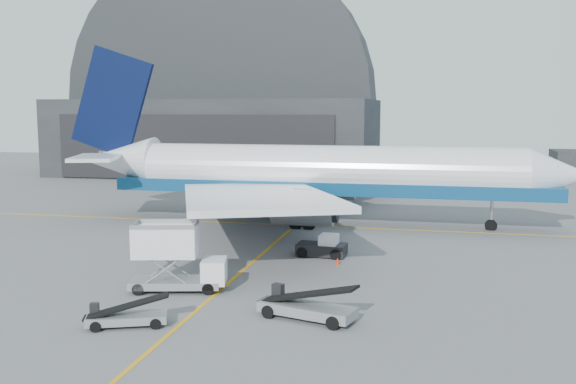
% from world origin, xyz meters
% --- Properties ---
extents(ground, '(200.00, 200.00, 0.00)m').
position_xyz_m(ground, '(0.00, 0.00, 0.00)').
color(ground, '#565659').
rests_on(ground, ground).
extents(taxi_lines, '(80.00, 42.12, 0.02)m').
position_xyz_m(taxi_lines, '(0.00, 12.67, 0.01)').
color(taxi_lines, orange).
rests_on(taxi_lines, ground).
extents(hangar, '(50.00, 28.30, 28.00)m').
position_xyz_m(hangar, '(-22.00, 64.95, 9.54)').
color(hangar, black).
rests_on(hangar, ground).
extents(airliner, '(48.18, 46.72, 16.91)m').
position_xyz_m(airliner, '(0.93, 21.41, 4.73)').
color(airliner, white).
rests_on(airliner, ground).
extents(catering_truck, '(5.95, 3.31, 3.86)m').
position_xyz_m(catering_truck, '(-2.60, -2.29, 1.96)').
color(catering_truck, gray).
rests_on(catering_truck, ground).
extents(pushback_tug, '(3.65, 2.27, 1.64)m').
position_xyz_m(pushback_tug, '(4.49, 8.48, 0.62)').
color(pushback_tug, black).
rests_on(pushback_tug, ground).
extents(belt_loader_a, '(4.20, 2.66, 1.59)m').
position_xyz_m(belt_loader_a, '(-2.54, -8.68, 0.49)').
color(belt_loader_a, gray).
rests_on(belt_loader_a, ground).
extents(belt_loader_b, '(5.46, 3.02, 2.04)m').
position_xyz_m(belt_loader_b, '(5.97, -5.62, 0.63)').
color(belt_loader_b, gray).
rests_on(belt_loader_b, ground).
extents(traffic_cone, '(0.33, 0.33, 0.48)m').
position_xyz_m(traffic_cone, '(5.90, 6.12, 0.23)').
color(traffic_cone, red).
rests_on(traffic_cone, ground).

